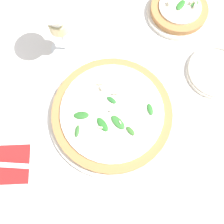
% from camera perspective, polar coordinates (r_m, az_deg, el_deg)
% --- Properties ---
extents(ground_plane, '(6.00, 6.00, 0.00)m').
position_cam_1_polar(ground_plane, '(0.67, -2.35, -4.32)').
color(ground_plane, silver).
extents(pizza_arugula_main, '(0.32, 0.32, 0.05)m').
position_cam_1_polar(pizza_arugula_main, '(0.66, -0.00, -0.36)').
color(pizza_arugula_main, silver).
rests_on(pizza_arugula_main, ground_plane).
extents(pizza_personal_side, '(0.18, 0.18, 0.05)m').
position_cam_1_polar(pizza_personal_side, '(0.84, 14.32, 20.60)').
color(pizza_personal_side, silver).
rests_on(pizza_personal_side, ground_plane).
extents(wine_glass, '(0.09, 0.09, 0.17)m').
position_cam_1_polar(wine_glass, '(0.67, -11.82, 18.86)').
color(wine_glass, white).
rests_on(wine_glass, ground_plane).
extents(side_plate_white, '(0.16, 0.16, 0.02)m').
position_cam_1_polar(side_plate_white, '(0.77, 21.67, 8.20)').
color(side_plate_white, silver).
rests_on(side_plate_white, ground_plane).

